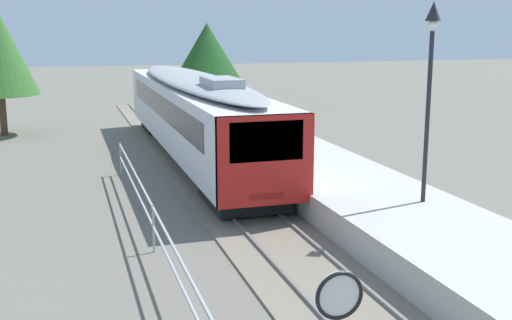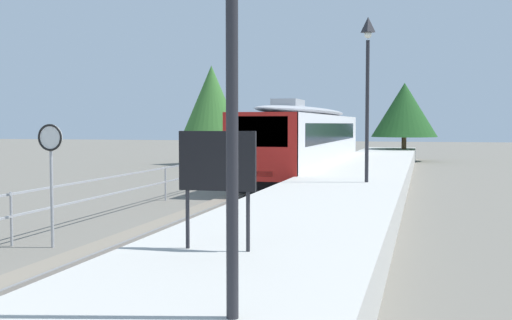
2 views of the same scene
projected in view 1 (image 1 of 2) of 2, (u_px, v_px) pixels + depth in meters
ground_plane at (160, 239)px, 17.04m from camera, size 160.00×160.00×0.00m
track_rails at (266, 228)px, 17.89m from camera, size 3.20×60.00×0.14m
commuter_train at (194, 110)px, 26.82m from camera, size 2.82×20.33×3.74m
station_platform at (370, 204)px, 18.74m from camera, size 3.90×60.00×0.90m
platform_lamp_mid_platform at (430, 65)px, 16.60m from camera, size 0.34×0.34×5.35m
tree_behind_carpark at (207, 53)px, 43.29m from camera, size 4.91×4.91×5.88m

